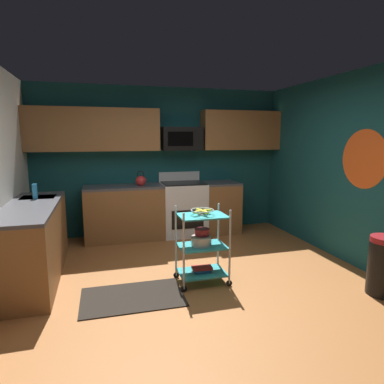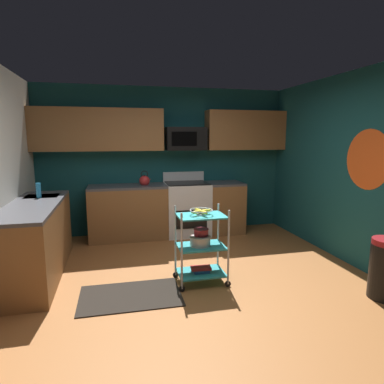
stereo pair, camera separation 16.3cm
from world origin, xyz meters
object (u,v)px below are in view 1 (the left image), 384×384
fruit_bowl (202,211)px  mixing_bowl_large (201,241)px  trash_can (384,266)px  oven_range (183,208)px  mixing_bowl_small (202,232)px  book_stack (202,269)px  kettle (141,181)px  rolling_cart (202,246)px  microwave (181,139)px  dish_soap_bottle (35,191)px

fruit_bowl → mixing_bowl_large: 0.36m
trash_can → oven_range: bearing=118.7°
mixing_bowl_large → mixing_bowl_small: size_ratio=1.38×
book_stack → kettle: bearing=103.0°
rolling_cart → kettle: size_ratio=3.47×
oven_range → kettle: bearing=-179.7°
fruit_bowl → trash_can: fruit_bowl is taller
microwave → mixing_bowl_small: size_ratio=3.85×
microwave → rolling_cart: microwave is taller
book_stack → dish_soap_bottle: dish_soap_bottle is taller
microwave → book_stack: bearing=-97.4°
oven_range → fruit_bowl: 2.07m
mixing_bowl_large → book_stack: 0.36m
fruit_bowl → trash_can: (1.84, -0.84, -0.55)m
mixing_bowl_large → kettle: 2.11m
microwave → kettle: (-0.74, -0.11, -0.70)m
microwave → book_stack: microwave is taller
fruit_bowl → dish_soap_bottle: (-1.97, 1.12, 0.14)m
book_stack → trash_can: size_ratio=0.38×
oven_range → book_stack: size_ratio=4.41×
microwave → fruit_bowl: 2.29m
mixing_bowl_large → book_stack: size_ratio=1.01×
book_stack → dish_soap_bottle: bearing=150.4°
rolling_cart → trash_can: size_ratio=1.39×
mixing_bowl_small → mixing_bowl_large: bearing=-122.7°
oven_range → rolling_cart: size_ratio=1.20×
trash_can → fruit_bowl: bearing=155.4°
mixing_bowl_large → kettle: size_ratio=0.95×
oven_range → mixing_bowl_large: oven_range is taller
fruit_bowl → book_stack: (0.00, 0.00, -0.71)m
fruit_bowl → trash_can: bearing=-24.6°
mixing_bowl_small → trash_can: size_ratio=0.28×
mixing_bowl_large → book_stack: bearing=0.0°
rolling_cart → trash_can: 2.03m
fruit_bowl → book_stack: fruit_bowl is taller
fruit_bowl → mixing_bowl_small: 0.26m
fruit_bowl → mixing_bowl_small: bearing=74.3°
dish_soap_bottle → trash_can: dish_soap_bottle is taller
microwave → dish_soap_bottle: 2.55m
mixing_bowl_small → dish_soap_bottle: bearing=151.2°
kettle → dish_soap_bottle: (-1.51, -0.89, 0.02)m
oven_range → trash_can: oven_range is taller
microwave → trash_can: size_ratio=1.06×
oven_range → trash_can: size_ratio=1.67×
mixing_bowl_small → oven_range: bearing=82.3°
rolling_cart → book_stack: rolling_cart is taller
mixing_bowl_small → kettle: size_ratio=0.69×
rolling_cart → fruit_bowl: (-0.00, -0.00, 0.42)m
microwave → rolling_cart: 2.47m
fruit_bowl → kettle: kettle is taller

